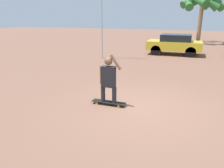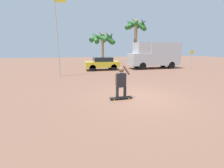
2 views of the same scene
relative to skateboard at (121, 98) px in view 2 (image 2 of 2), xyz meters
The scene contains 9 objects.
ground_plane 0.94m from the skateboard, 11.03° to the left, with size 80.00×80.00×0.00m, color brown.
skateboard is the anchor object (origin of this frame).
person_skateboarder 0.83m from the skateboard, behind, with size 0.72×0.25×1.55m.
camper_van 13.06m from the skateboard, 53.22° to the left, with size 6.23×2.06×3.12m.
parked_car_yellow 10.62m from the skateboard, 83.99° to the left, with size 3.82×1.88×1.45m.
palm_tree_near_van 22.03m from the skateboard, 65.40° to the left, with size 4.10×4.14×7.60m.
palm_tree_center_background 19.50m from the skateboard, 81.25° to the left, with size 4.56×4.59×5.29m.
flagpole 8.94m from the skateboard, 113.63° to the left, with size 0.94×0.12×6.87m.
street_sign 15.30m from the skateboard, 37.28° to the left, with size 0.44×0.06×2.21m.
Camera 2 is at (-3.05, -6.69, 2.34)m, focal length 24.00 mm.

